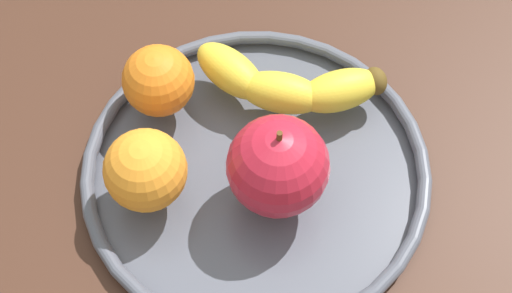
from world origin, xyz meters
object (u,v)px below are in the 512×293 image
banana (287,84)px  orange_back_right (158,81)px  orange_center (145,170)px  fruit_bowl (256,170)px  apple (278,166)px

banana → orange_back_right: size_ratio=2.92×
banana → orange_back_right: orange_back_right is taller
orange_center → orange_back_right: (-0.35, 8.82, -0.24)cm
orange_center → orange_back_right: bearing=92.3°
orange_center → banana: bearing=44.5°
fruit_bowl → banana: bearing=73.9°
orange_center → orange_back_right: orange_center is taller
fruit_bowl → orange_center: 9.92cm
fruit_bowl → orange_back_right: bearing=147.0°
banana → orange_center: bearing=-127.7°
apple → orange_back_right: apple is taller
fruit_bowl → orange_center: orange_center is taller
orange_center → fruit_bowl: bearing=20.3°
fruit_bowl → banana: (2.08, 7.20, 2.66)cm
fruit_bowl → orange_back_right: size_ratio=4.78×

